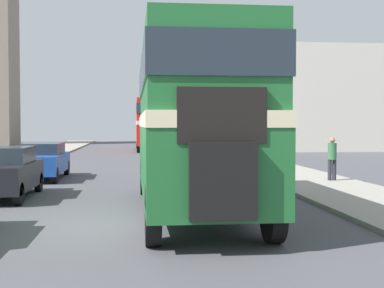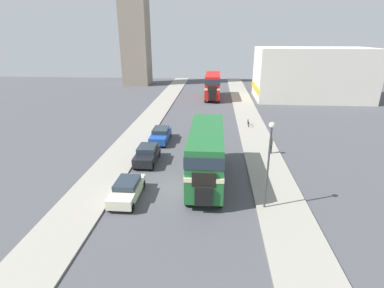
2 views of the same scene
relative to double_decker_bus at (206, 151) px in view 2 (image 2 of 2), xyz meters
The scene contains 12 objects.
ground_plane 3.41m from the double_decker_bus, 131.59° to the right, with size 120.00×120.00×0.00m, color #47474C.
sidewalk_right 6.04m from the double_decker_bus, 17.94° to the right, with size 3.50×120.00×0.12m.
sidewalk_left 8.79m from the double_decker_bus, 168.38° to the right, with size 3.50×120.00×0.12m.
double_decker_bus is the anchor object (origin of this frame).
bus_distant 32.78m from the double_decker_bus, 89.95° to the left, with size 2.57×9.53×4.35m.
car_parked_near 6.55m from the double_decker_bus, 149.33° to the right, with size 1.69×4.11×1.37m.
car_parked_mid 6.50m from the double_decker_bus, 149.54° to the left, with size 1.74×4.01×1.55m.
car_parked_far 10.46m from the double_decker_bus, 120.36° to the left, with size 1.74×4.44×1.47m.
pedestrian_walking 8.60m from the double_decker_bus, 45.07° to the left, with size 0.33×0.33×1.62m.
bicycle_on_pavement 16.07m from the double_decker_bus, 72.51° to the left, with size 0.05×1.76×0.78m.
street_lamp 5.69m from the double_decker_bus, 43.26° to the right, with size 0.36×0.36×5.86m.
shop_building_block 37.65m from the double_decker_bus, 62.68° to the left, with size 19.19×10.42×8.84m.
Camera 2 is at (2.09, -19.64, 10.90)m, focal length 28.00 mm.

